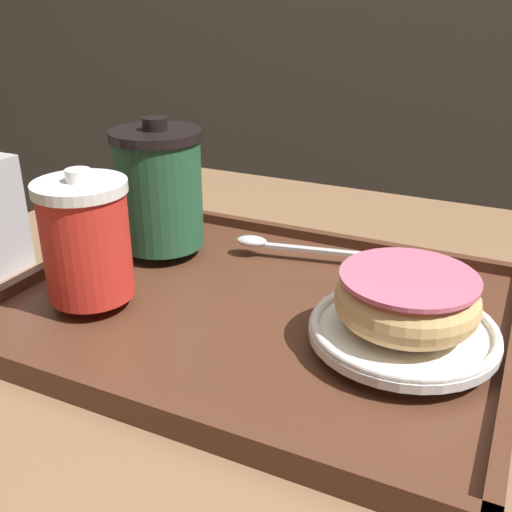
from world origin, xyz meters
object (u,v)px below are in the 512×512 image
Objects in this scene: coffee_cup_rear at (159,188)px; donut_chocolate_glazed at (407,299)px; spoon at (273,244)px; coffee_cup_front at (86,239)px.

coffee_cup_rear reaches higher than donut_chocolate_glazed.
spoon is (-0.17, 0.12, -0.03)m from donut_chocolate_glazed.
coffee_cup_rear is 0.89× the size of spoon.
donut_chocolate_glazed is at bearing 133.18° from spoon.
coffee_cup_front reaches higher than donut_chocolate_glazed.
donut_chocolate_glazed is (0.28, 0.05, -0.02)m from coffee_cup_front.
coffee_cup_front is 0.21m from spoon.
coffee_cup_rear is 1.21× the size of donut_chocolate_glazed.
coffee_cup_rear is (-0.01, 0.13, 0.01)m from coffee_cup_front.
coffee_cup_front is 0.13m from coffee_cup_rear.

